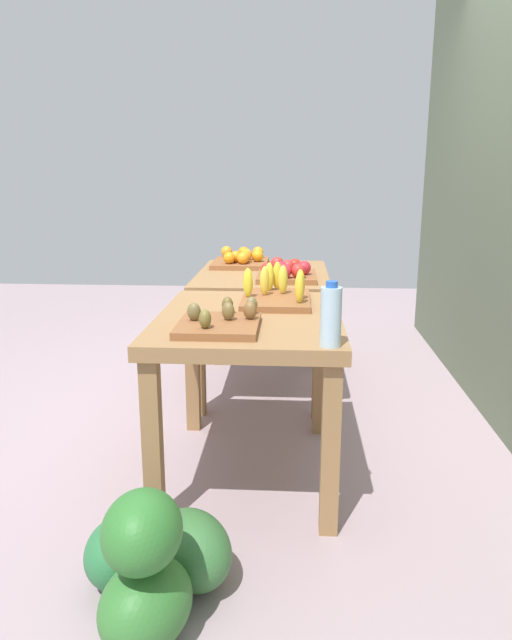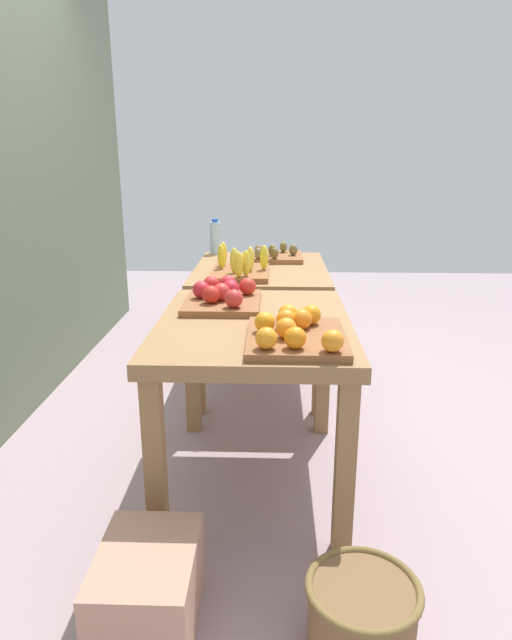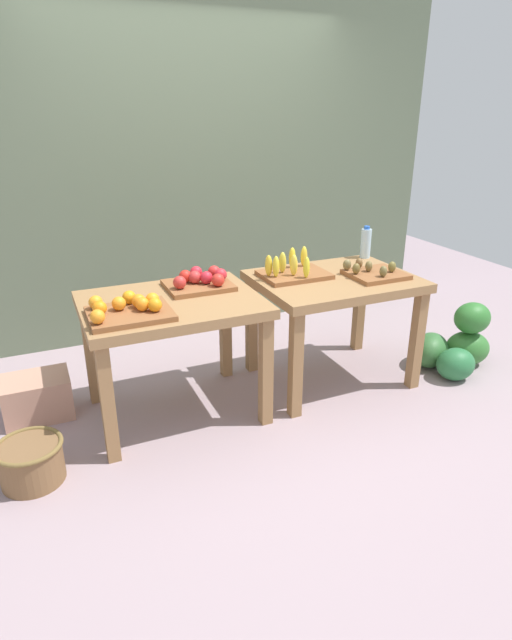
{
  "view_description": "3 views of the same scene",
  "coord_description": "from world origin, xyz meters",
  "views": [
    {
      "loc": [
        3.09,
        0.19,
        1.37
      ],
      "look_at": [
        0.03,
        -0.01,
        0.6
      ],
      "focal_mm": 33.41,
      "sensor_mm": 36.0,
      "label": 1
    },
    {
      "loc": [
        -2.72,
        -0.08,
        1.42
      ],
      "look_at": [
        0.01,
        0.01,
        0.58
      ],
      "focal_mm": 30.53,
      "sensor_mm": 36.0,
      "label": 2
    },
    {
      "loc": [
        -1.27,
        -2.85,
        1.81
      ],
      "look_at": [
        -0.03,
        -0.04,
        0.56
      ],
      "focal_mm": 29.48,
      "sensor_mm": 36.0,
      "label": 3
    }
  ],
  "objects": [
    {
      "name": "kiwi_bin",
      "position": [
        0.8,
        -0.1,
        0.78
      ],
      "size": [
        0.37,
        0.32,
        0.1
      ],
      "color": "brown",
      "rests_on": "display_table_right"
    },
    {
      "name": "banana_crate",
      "position": [
        0.3,
        0.11,
        0.8
      ],
      "size": [
        0.44,
        0.33,
        0.17
      ],
      "color": "brown",
      "rests_on": "display_table_right"
    },
    {
      "name": "display_table_right",
      "position": [
        0.56,
        0.0,
        0.64
      ],
      "size": [
        1.04,
        0.8,
        0.76
      ],
      "color": "#966D43",
      "rests_on": "ground_plane"
    },
    {
      "name": "ground_plane",
      "position": [
        0.0,
        0.0,
        0.0
      ],
      "size": [
        8.0,
        8.0,
        0.0
      ],
      "primitive_type": "plane",
      "color": "#9F8991"
    },
    {
      "name": "cardboard_produce_box",
      "position": [
        -1.37,
        0.3,
        0.13
      ],
      "size": [
        0.4,
        0.3,
        0.26
      ],
      "primitive_type": "cube",
      "color": "tan",
      "rests_on": "ground_plane"
    },
    {
      "name": "orange_bin",
      "position": [
        -0.84,
        -0.16,
        0.8
      ],
      "size": [
        0.44,
        0.36,
        0.11
      ],
      "color": "brown",
      "rests_on": "display_table_left"
    },
    {
      "name": "display_table_left",
      "position": [
        -0.56,
        0.0,
        0.64
      ],
      "size": [
        1.04,
        0.8,
        0.76
      ],
      "color": "#966D43",
      "rests_on": "ground_plane"
    },
    {
      "name": "apple_bin",
      "position": [
        -0.33,
        0.15,
        0.8
      ],
      "size": [
        0.4,
        0.34,
        0.11
      ],
      "color": "brown",
      "rests_on": "display_table_left"
    },
    {
      "name": "wicker_basket",
      "position": [
        -1.43,
        -0.35,
        0.12
      ],
      "size": [
        0.34,
        0.34,
        0.22
      ],
      "color": "brown",
      "rests_on": "ground_plane"
    },
    {
      "name": "watermelon_pile",
      "position": [
        1.49,
        -0.23,
        0.18
      ],
      "size": [
        0.68,
        0.57,
        0.49
      ],
      "color": "#33732F",
      "rests_on": "ground_plane"
    },
    {
      "name": "water_bottle",
      "position": [
        1.02,
        0.33,
        0.87
      ],
      "size": [
        0.08,
        0.08,
        0.24
      ],
      "color": "silver",
      "rests_on": "display_table_right"
    }
  ]
}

